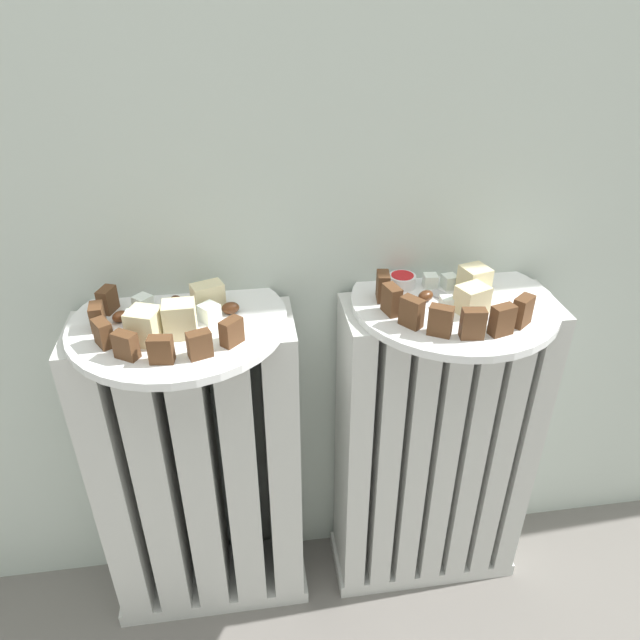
# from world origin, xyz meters

# --- Properties ---
(radiator_left) EXTENTS (0.34, 0.13, 0.59)m
(radiator_left) POSITION_xyz_m (-0.20, 0.28, 0.29)
(radiator_left) COLOR silver
(radiator_left) RESTS_ON ground_plane
(radiator_right) EXTENTS (0.34, 0.13, 0.59)m
(radiator_right) POSITION_xyz_m (0.20, 0.28, 0.29)
(radiator_right) COLOR silver
(radiator_right) RESTS_ON ground_plane
(plate_left) EXTENTS (0.31, 0.31, 0.01)m
(plate_left) POSITION_xyz_m (-0.20, 0.28, 0.60)
(plate_left) COLOR white
(plate_left) RESTS_ON radiator_left
(plate_right) EXTENTS (0.31, 0.31, 0.01)m
(plate_right) POSITION_xyz_m (0.20, 0.28, 0.60)
(plate_right) COLOR white
(plate_right) RESTS_ON radiator_right
(dark_cake_slice_left_0) EXTENTS (0.03, 0.03, 0.04)m
(dark_cake_slice_left_0) POSITION_xyz_m (-0.30, 0.32, 0.62)
(dark_cake_slice_left_0) COLOR #56351E
(dark_cake_slice_left_0) RESTS_ON plate_left
(dark_cake_slice_left_1) EXTENTS (0.02, 0.03, 0.04)m
(dark_cake_slice_left_1) POSITION_xyz_m (-0.31, 0.27, 0.62)
(dark_cake_slice_left_1) COLOR #56351E
(dark_cake_slice_left_1) RESTS_ON plate_left
(dark_cake_slice_left_2) EXTENTS (0.03, 0.03, 0.04)m
(dark_cake_slice_left_2) POSITION_xyz_m (-0.30, 0.22, 0.62)
(dark_cake_slice_left_2) COLOR #56351E
(dark_cake_slice_left_2) RESTS_ON plate_left
(dark_cake_slice_left_3) EXTENTS (0.03, 0.03, 0.04)m
(dark_cake_slice_left_3) POSITION_xyz_m (-0.26, 0.19, 0.62)
(dark_cake_slice_left_3) COLOR #56351E
(dark_cake_slice_left_3) RESTS_ON plate_left
(dark_cake_slice_left_4) EXTENTS (0.03, 0.02, 0.04)m
(dark_cake_slice_left_4) POSITION_xyz_m (-0.22, 0.17, 0.62)
(dark_cake_slice_left_4) COLOR #56351E
(dark_cake_slice_left_4) RESTS_ON plate_left
(dark_cake_slice_left_5) EXTENTS (0.03, 0.03, 0.04)m
(dark_cake_slice_left_5) POSITION_xyz_m (-0.17, 0.18, 0.62)
(dark_cake_slice_left_5) COLOR #56351E
(dark_cake_slice_left_5) RESTS_ON plate_left
(dark_cake_slice_left_6) EXTENTS (0.03, 0.03, 0.04)m
(dark_cake_slice_left_6) POSITION_xyz_m (-0.13, 0.20, 0.62)
(dark_cake_slice_left_6) COLOR #56351E
(dark_cake_slice_left_6) RESTS_ON plate_left
(marble_cake_slice_left_0) EXTENTS (0.05, 0.04, 0.04)m
(marble_cake_slice_left_0) POSITION_xyz_m (-0.16, 0.31, 0.62)
(marble_cake_slice_left_0) COLOR beige
(marble_cake_slice_left_0) RESTS_ON plate_left
(marble_cake_slice_left_1) EXTENTS (0.04, 0.04, 0.05)m
(marble_cake_slice_left_1) POSITION_xyz_m (-0.20, 0.23, 0.63)
(marble_cake_slice_left_1) COLOR beige
(marble_cake_slice_left_1) RESTS_ON plate_left
(marble_cake_slice_left_2) EXTENTS (0.05, 0.05, 0.05)m
(marble_cake_slice_left_2) POSITION_xyz_m (-0.24, 0.23, 0.63)
(marble_cake_slice_left_2) COLOR beige
(marble_cake_slice_left_2) RESTS_ON plate_left
(turkish_delight_left_0) EXTENTS (0.03, 0.03, 0.02)m
(turkish_delight_left_0) POSITION_xyz_m (-0.25, 0.31, 0.62)
(turkish_delight_left_0) COLOR white
(turkish_delight_left_0) RESTS_ON plate_left
(turkish_delight_left_1) EXTENTS (0.03, 0.03, 0.02)m
(turkish_delight_left_1) POSITION_xyz_m (-0.26, 0.26, 0.62)
(turkish_delight_left_1) COLOR white
(turkish_delight_left_1) RESTS_ON plate_left
(turkish_delight_left_2) EXTENTS (0.03, 0.03, 0.02)m
(turkish_delight_left_2) POSITION_xyz_m (-0.16, 0.27, 0.62)
(turkish_delight_left_2) COLOR white
(turkish_delight_left_2) RESTS_ON plate_left
(medjool_date_left_0) EXTENTS (0.02, 0.03, 0.01)m
(medjool_date_left_0) POSITION_xyz_m (-0.21, 0.32, 0.61)
(medjool_date_left_0) COLOR #4C2814
(medjool_date_left_0) RESTS_ON plate_left
(medjool_date_left_1) EXTENTS (0.03, 0.02, 0.02)m
(medjool_date_left_1) POSITION_xyz_m (-0.13, 0.28, 0.61)
(medjool_date_left_1) COLOR #4C2814
(medjool_date_left_1) RESTS_ON plate_left
(medjool_date_left_2) EXTENTS (0.03, 0.03, 0.02)m
(medjool_date_left_2) POSITION_xyz_m (-0.28, 0.28, 0.61)
(medjool_date_left_2) COLOR #4C2814
(medjool_date_left_2) RESTS_ON plate_left
(jam_bowl_left) EXTENTS (0.04, 0.04, 0.02)m
(jam_bowl_left) POSITION_xyz_m (-0.20, 0.28, 0.62)
(jam_bowl_left) COLOR white
(jam_bowl_left) RESTS_ON plate_left
(dark_cake_slice_right_0) EXTENTS (0.02, 0.03, 0.04)m
(dark_cake_slice_right_0) POSITION_xyz_m (0.10, 0.29, 0.63)
(dark_cake_slice_right_0) COLOR #56351E
(dark_cake_slice_right_0) RESTS_ON plate_right
(dark_cake_slice_right_1) EXTENTS (0.03, 0.04, 0.04)m
(dark_cake_slice_right_1) POSITION_xyz_m (0.10, 0.25, 0.63)
(dark_cake_slice_right_1) COLOR #56351E
(dark_cake_slice_right_1) RESTS_ON plate_right
(dark_cake_slice_right_2) EXTENTS (0.03, 0.04, 0.04)m
(dark_cake_slice_right_2) POSITION_xyz_m (0.12, 0.21, 0.63)
(dark_cake_slice_right_2) COLOR #56351E
(dark_cake_slice_right_2) RESTS_ON plate_right
(dark_cake_slice_right_3) EXTENTS (0.04, 0.03, 0.04)m
(dark_cake_slice_right_3) POSITION_xyz_m (0.15, 0.19, 0.63)
(dark_cake_slice_right_3) COLOR #56351E
(dark_cake_slice_right_3) RESTS_ON plate_right
(dark_cake_slice_right_4) EXTENTS (0.03, 0.02, 0.04)m
(dark_cake_slice_right_4) POSITION_xyz_m (0.19, 0.17, 0.63)
(dark_cake_slice_right_4) COLOR #56351E
(dark_cake_slice_right_4) RESTS_ON plate_right
(dark_cake_slice_right_5) EXTENTS (0.04, 0.03, 0.04)m
(dark_cake_slice_right_5) POSITION_xyz_m (0.23, 0.18, 0.63)
(dark_cake_slice_right_5) COLOR #56351E
(dark_cake_slice_right_5) RESTS_ON plate_right
(dark_cake_slice_right_6) EXTENTS (0.04, 0.03, 0.04)m
(dark_cake_slice_right_6) POSITION_xyz_m (0.27, 0.20, 0.63)
(dark_cake_slice_right_6) COLOR #56351E
(dark_cake_slice_right_6) RESTS_ON plate_right
(marble_cake_slice_right_0) EXTENTS (0.05, 0.05, 0.05)m
(marble_cake_slice_right_0) POSITION_xyz_m (0.24, 0.29, 0.63)
(marble_cake_slice_right_0) COLOR beige
(marble_cake_slice_right_0) RESTS_ON plate_right
(marble_cake_slice_right_1) EXTENTS (0.05, 0.05, 0.04)m
(marble_cake_slice_right_1) POSITION_xyz_m (0.21, 0.24, 0.62)
(marble_cake_slice_right_1) COLOR beige
(marble_cake_slice_right_1) RESTS_ON plate_right
(turkish_delight_right_0) EXTENTS (0.02, 0.02, 0.02)m
(turkish_delight_right_0) POSITION_xyz_m (0.21, 0.32, 0.62)
(turkish_delight_right_0) COLOR white
(turkish_delight_right_0) RESTS_ON plate_right
(turkish_delight_right_1) EXTENTS (0.02, 0.02, 0.02)m
(turkish_delight_right_1) POSITION_xyz_m (0.18, 0.25, 0.61)
(turkish_delight_right_1) COLOR white
(turkish_delight_right_1) RESTS_ON plate_right
(turkish_delight_right_2) EXTENTS (0.02, 0.02, 0.02)m
(turkish_delight_right_2) POSITION_xyz_m (0.18, 0.32, 0.61)
(turkish_delight_right_2) COLOR white
(turkish_delight_right_2) RESTS_ON plate_right
(medjool_date_right_0) EXTENTS (0.03, 0.03, 0.02)m
(medjool_date_right_0) POSITION_xyz_m (0.26, 0.32, 0.61)
(medjool_date_right_0) COLOR #4C2814
(medjool_date_right_0) RESTS_ON plate_right
(medjool_date_right_1) EXTENTS (0.03, 0.03, 0.02)m
(medjool_date_right_1) POSITION_xyz_m (0.16, 0.28, 0.61)
(medjool_date_right_1) COLOR #4C2814
(medjool_date_right_1) RESTS_ON plate_right
(medjool_date_right_2) EXTENTS (0.03, 0.02, 0.02)m
(medjool_date_right_2) POSITION_xyz_m (0.23, 0.36, 0.61)
(medjool_date_right_2) COLOR #4C2814
(medjool_date_right_2) RESTS_ON plate_right
(jam_bowl_right) EXTENTS (0.04, 0.04, 0.02)m
(jam_bowl_right) POSITION_xyz_m (0.14, 0.33, 0.62)
(jam_bowl_right) COLOR white
(jam_bowl_right) RESTS_ON plate_right
(fork) EXTENTS (0.07, 0.10, 0.00)m
(fork) POSITION_xyz_m (0.20, 0.27, 0.61)
(fork) COLOR #B7B7BC
(fork) RESTS_ON plate_right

